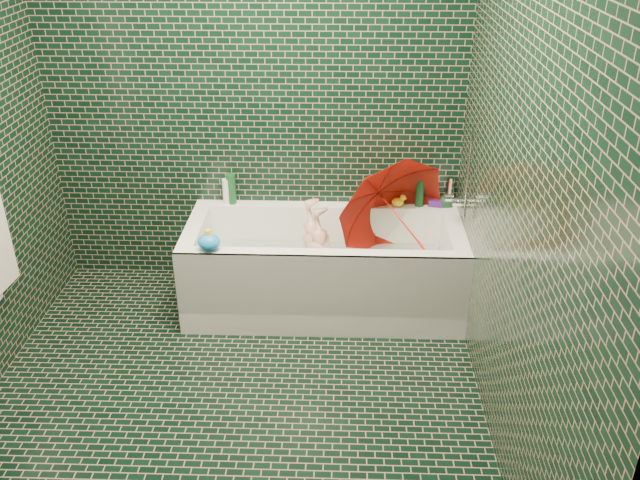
{
  "coord_description": "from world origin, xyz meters",
  "views": [
    {
      "loc": [
        0.55,
        -2.66,
        2.39
      ],
      "look_at": [
        0.43,
        0.82,
        0.56
      ],
      "focal_mm": 38.0,
      "sensor_mm": 36.0,
      "label": 1
    }
  ],
  "objects_px": {
    "bathtub": "(324,276)",
    "rubber_duck": "(399,201)",
    "child": "(322,262)",
    "umbrella": "(400,219)",
    "bath_toy": "(209,242)"
  },
  "relations": [
    {
      "from": "child",
      "to": "rubber_duck",
      "type": "relative_size",
      "value": 7.32
    },
    {
      "from": "bathtub",
      "to": "umbrella",
      "type": "xyz_separation_m",
      "value": [
        0.46,
        0.07,
        0.37
      ]
    },
    {
      "from": "bath_toy",
      "to": "bathtub",
      "type": "bearing_deg",
      "value": 29.14
    },
    {
      "from": "child",
      "to": "umbrella",
      "type": "distance_m",
      "value": 0.55
    },
    {
      "from": "bathtub",
      "to": "child",
      "type": "height_order",
      "value": "bathtub"
    },
    {
      "from": "bathtub",
      "to": "rubber_duck",
      "type": "distance_m",
      "value": 0.69
    },
    {
      "from": "umbrella",
      "to": "bathtub",
      "type": "bearing_deg",
      "value": 165.82
    },
    {
      "from": "rubber_duck",
      "to": "bath_toy",
      "type": "height_order",
      "value": "bath_toy"
    },
    {
      "from": "bathtub",
      "to": "child",
      "type": "relative_size",
      "value": 2.14
    },
    {
      "from": "umbrella",
      "to": "bath_toy",
      "type": "relative_size",
      "value": 5.18
    },
    {
      "from": "bathtub",
      "to": "umbrella",
      "type": "distance_m",
      "value": 0.6
    },
    {
      "from": "bathtub",
      "to": "rubber_duck",
      "type": "bearing_deg",
      "value": 34.6
    },
    {
      "from": "child",
      "to": "umbrella",
      "type": "bearing_deg",
      "value": 78.61
    },
    {
      "from": "child",
      "to": "bath_toy",
      "type": "height_order",
      "value": "bath_toy"
    },
    {
      "from": "bath_toy",
      "to": "child",
      "type": "bearing_deg",
      "value": 29.92
    }
  ]
}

